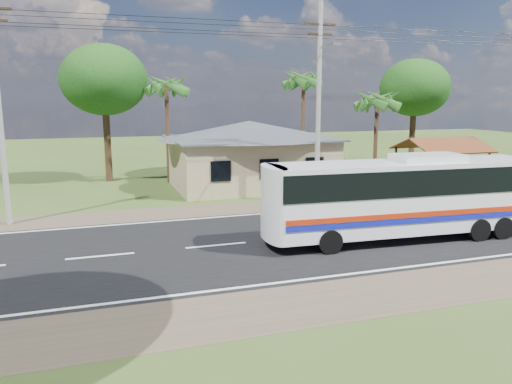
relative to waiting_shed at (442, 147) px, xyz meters
The scene contains 14 objects.
ground 15.77m from the waiting_shed, 146.82° to the right, with size 120.00×120.00×0.00m, color #334719.
road 15.77m from the waiting_shed, 146.82° to the right, with size 120.00×16.00×0.03m.
house 12.82m from the waiting_shed, 159.46° to the left, with size 12.40×10.00×5.00m.
waiting_shed is the anchor object (origin of this frame).
concrete_barrier 3.82m from the waiting_shed, 109.03° to the right, with size 7.00×0.30×0.90m, color #9E9E99.
utility_poles 10.96m from the waiting_shed, 168.97° to the right, with size 32.80×2.22×11.00m.
palm_near 5.23m from the waiting_shed, 144.46° to the left, with size 2.80×2.80×6.70m.
palm_mid 10.85m from the waiting_shed, 135.00° to the left, with size 2.80×2.80×8.20m.
palm_far 19.00m from the waiting_shed, 156.19° to the left, with size 2.80×2.80×7.70m.
tree_behind_house 23.46m from the waiting_shed, 155.66° to the left, with size 6.00×6.00×9.61m.
tree_behind_shed 8.99m from the waiting_shed, 68.20° to the left, with size 5.60×5.60×9.02m.
coach_bus 13.93m from the waiting_shed, 134.07° to the right, with size 11.73×3.09×3.61m.
motorcycle 8.98m from the waiting_shed, 155.46° to the right, with size 0.61×1.75×0.92m, color black.
person 3.91m from the waiting_shed, 36.70° to the right, with size 0.65×0.43×1.78m, color navy.
Camera 1 is at (-9.05, -19.03, 5.93)m, focal length 35.00 mm.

